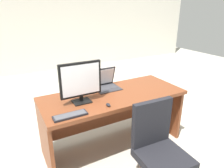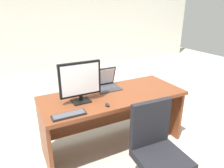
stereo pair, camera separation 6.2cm
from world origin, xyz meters
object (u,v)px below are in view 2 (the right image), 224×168
Objects in this scene: desk at (112,107)px; monitor at (80,81)px; desk_lamp at (80,72)px; mouse at (107,105)px; keyboard at (69,115)px; laptop at (105,81)px; office_chair at (157,157)px.

monitor reaches higher than desk.
desk is 0.61m from desk_lamp.
desk is at bearing 55.33° from mouse.
desk is 0.74m from keyboard.
laptop is (0.02, 0.21, 0.28)m from desk.
monitor reaches higher than keyboard.
monitor is at bearing -170.80° from desk.
mouse is at bearing 2.15° from keyboard.
keyboard is at bearing -130.84° from monitor.
desk_lamp is at bearing -167.78° from laptop.
desk is 3.75× the size of monitor.
desk_lamp is (-0.35, 0.13, 0.49)m from desk.
desk is at bearing 9.20° from monitor.
monitor is 1.48× the size of laptop.
office_chair reaches higher than mouse.
office_chair is at bearing -84.97° from desk.
monitor is 6.62× the size of mouse.
office_chair is (0.50, -0.77, -0.64)m from monitor.
mouse is (0.21, -0.23, -0.24)m from monitor.
office_chair is (0.71, -0.52, -0.40)m from keyboard.
monitor is at bearing 122.63° from office_chair.
desk is at bearing -94.25° from laptop.
keyboard is 0.37× the size of office_chair.
laptop reaches higher than desk.
desk is 0.87m from office_chair.
desk_lamp reaches higher than desk.
monitor is at bearing -109.38° from desk_lamp.
monitor is at bearing 49.16° from keyboard.
office_chair is at bearing -86.81° from laptop.
laptop is at bearing 12.22° from desk_lamp.
mouse is 0.53m from desk_lamp.
laptop is 0.80× the size of desk_lamp.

